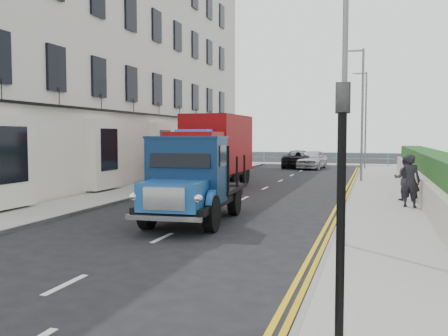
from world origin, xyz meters
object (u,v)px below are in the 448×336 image
at_px(bedford_lorry, 189,185).
at_px(red_lorry, 213,149).
at_px(lamp_mid, 360,107).
at_px(pedestrian_east_near, 410,181).
at_px(parked_car_front, 184,181).
at_px(lamp_near, 339,66).
at_px(lamp_far, 364,114).

xyz_separation_m(bedford_lorry, red_lorry, (-2.41, 9.61, 0.73)).
bearing_deg(lamp_mid, pedestrian_east_near, -78.59).
relative_size(lamp_mid, bedford_lorry, 1.32).
distance_m(bedford_lorry, parked_car_front, 6.76).
xyz_separation_m(bedford_lorry, pedestrian_east_near, (6.11, 4.62, -0.12)).
bearing_deg(pedestrian_east_near, bedford_lorry, 58.44).
relative_size(lamp_near, pedestrian_east_near, 3.94).
bearing_deg(parked_car_front, red_lorry, 92.80).
bearing_deg(bedford_lorry, lamp_mid, 69.97).
height_order(lamp_near, red_lorry, lamp_near).
distance_m(lamp_near, lamp_mid, 16.00).
relative_size(lamp_mid, parked_car_front, 1.87).
xyz_separation_m(lamp_far, red_lorry, (-6.60, -14.53, -2.14)).
bearing_deg(red_lorry, lamp_mid, 34.74).
relative_size(lamp_mid, red_lorry, 1.05).
xyz_separation_m(lamp_far, parked_car_front, (-6.78, -17.92, -3.36)).
bearing_deg(lamp_mid, parked_car_front, -130.55).
bearing_deg(lamp_far, pedestrian_east_near, -84.38).
height_order(parked_car_front, pedestrian_east_near, pedestrian_east_near).
relative_size(lamp_far, red_lorry, 1.05).
relative_size(red_lorry, pedestrian_east_near, 3.75).
distance_m(lamp_far, red_lorry, 16.10).
height_order(lamp_far, parked_car_front, lamp_far).
height_order(lamp_mid, bedford_lorry, lamp_mid).
relative_size(lamp_far, bedford_lorry, 1.32).
relative_size(bedford_lorry, parked_car_front, 1.42).
bearing_deg(pedestrian_east_near, lamp_near, 94.80).
height_order(lamp_mid, pedestrian_east_near, lamp_mid).
bearing_deg(bedford_lorry, pedestrian_east_near, 33.54).
bearing_deg(bedford_lorry, lamp_near, -27.47).
bearing_deg(lamp_far, red_lorry, -114.41).
relative_size(lamp_near, parked_car_front, 1.87).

